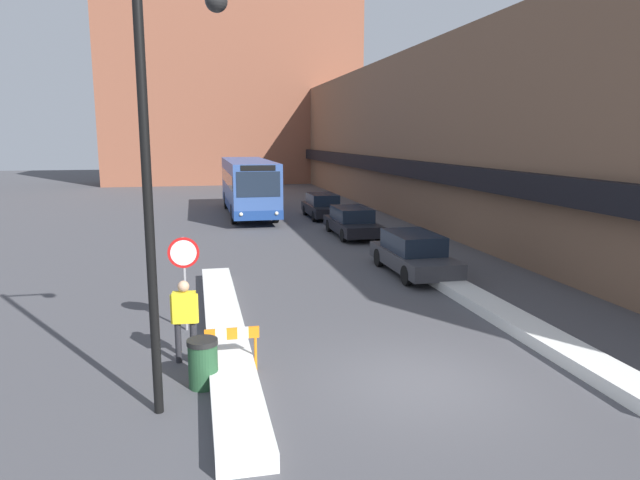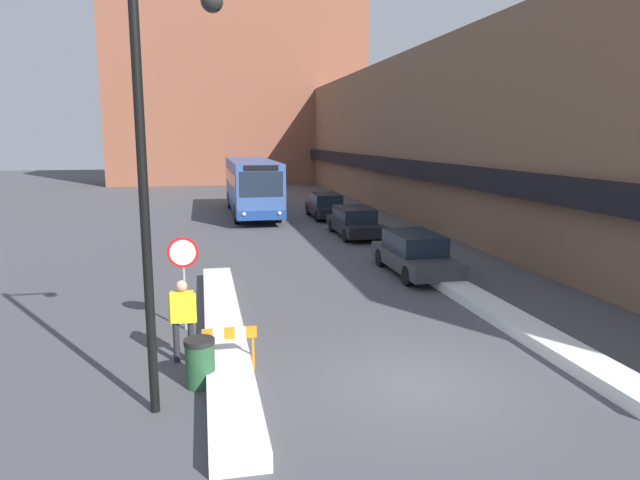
% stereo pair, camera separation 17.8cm
% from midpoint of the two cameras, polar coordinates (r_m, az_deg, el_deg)
% --- Properties ---
extents(ground_plane, '(160.00, 160.00, 0.00)m').
position_cam_midpoint_polar(ground_plane, '(11.62, 9.68, -13.94)').
color(ground_plane, '#47474C').
extents(building_row_right, '(5.50, 60.00, 9.52)m').
position_cam_midpoint_polar(building_row_right, '(36.60, 10.37, 10.10)').
color(building_row_right, brown).
rests_on(building_row_right, ground_plane).
extents(building_backdrop_far, '(26.00, 8.00, 19.86)m').
position_cam_midpoint_polar(building_backdrop_far, '(61.96, -8.86, 14.94)').
color(building_backdrop_far, brown).
rests_on(building_backdrop_far, ground_plane).
extents(snow_bank_left, '(0.90, 11.92, 0.32)m').
position_cam_midpoint_polar(snow_bank_left, '(14.11, -9.83, -8.82)').
color(snow_bank_left, silver).
rests_on(snow_bank_left, ground_plane).
extents(snow_bank_right, '(0.90, 11.06, 0.29)m').
position_cam_midpoint_polar(snow_bank_right, '(15.86, 17.38, -7.04)').
color(snow_bank_right, silver).
rests_on(snow_bank_right, ground_plane).
extents(city_bus, '(2.60, 11.68, 3.36)m').
position_cam_midpoint_polar(city_bus, '(35.31, -7.34, 5.44)').
color(city_bus, '#335193').
rests_on(city_bus, ground_plane).
extents(parked_car_front, '(1.80, 4.63, 1.44)m').
position_cam_midpoint_polar(parked_car_front, '(20.17, 9.07, -1.33)').
color(parked_car_front, '#38383D').
rests_on(parked_car_front, ground_plane).
extents(parked_car_middle, '(1.84, 4.74, 1.39)m').
position_cam_midpoint_polar(parked_car_middle, '(27.64, 3.04, 1.85)').
color(parked_car_middle, black).
rests_on(parked_car_middle, ground_plane).
extents(parked_car_back, '(1.81, 4.46, 1.43)m').
position_cam_midpoint_polar(parked_car_back, '(33.92, 0.11, 3.44)').
color(parked_car_back, black).
rests_on(parked_car_back, ground_plane).
extents(stop_sign, '(0.76, 0.08, 2.35)m').
position_cam_midpoint_polar(stop_sign, '(14.31, -13.80, -2.27)').
color(stop_sign, gray).
rests_on(stop_sign, ground_plane).
extents(street_lamp, '(1.46, 0.36, 7.15)m').
position_cam_midpoint_polar(street_lamp, '(9.69, -15.99, 7.71)').
color(street_lamp, black).
rests_on(street_lamp, ground_plane).
extents(pedestrian, '(0.58, 0.27, 1.79)m').
position_cam_midpoint_polar(pedestrian, '(12.43, -13.79, -7.16)').
color(pedestrian, '#232328').
rests_on(pedestrian, ground_plane).
extents(trash_bin, '(0.59, 0.59, 0.95)m').
position_cam_midpoint_polar(trash_bin, '(11.38, -12.06, -11.93)').
color(trash_bin, '#234C2D').
rests_on(trash_bin, ground_plane).
extents(construction_barricade, '(1.10, 0.06, 0.94)m').
position_cam_midpoint_polar(construction_barricade, '(11.87, -9.21, -9.92)').
color(construction_barricade, orange).
rests_on(construction_barricade, ground_plane).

